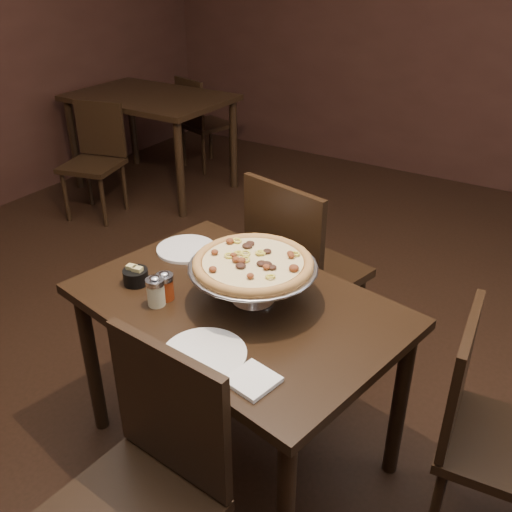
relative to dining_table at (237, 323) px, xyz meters
The scene contains 16 objects.
room 0.78m from the dining_table, 59.86° to the left, with size 6.04×7.04×2.84m.
dining_table is the anchor object (origin of this frame).
background_table 3.02m from the dining_table, 137.24° to the left, with size 1.26×0.84×0.79m.
pizza_stand 0.26m from the dining_table, 35.24° to the left, with size 0.46×0.46×0.19m.
parmesan_shaker 0.32m from the dining_table, 143.79° to the right, with size 0.07×0.07×0.12m.
pepper_flake_shaker 0.30m from the dining_table, 151.79° to the right, with size 0.06×0.06×0.11m.
packet_caddy 0.43m from the dining_table, 165.69° to the right, with size 0.10×0.10×0.07m.
napkin_stack 0.45m from the dining_table, 50.18° to the right, with size 0.13×0.13×0.01m, color white.
plate_left 0.46m from the dining_table, 152.08° to the left, with size 0.25×0.25×0.01m, color white.
plate_near 0.34m from the dining_table, 74.58° to the right, with size 0.27×0.27×0.01m, color white.
serving_spatula 0.25m from the dining_table, 43.44° to the right, with size 0.13×0.13×0.02m.
chair_far 0.67m from the dining_table, 97.36° to the left, with size 0.54×0.54×0.97m.
chair_near 0.68m from the dining_table, 80.10° to the right, with size 0.47×0.47×0.92m.
chair_side 0.92m from the dining_table, ahead, with size 0.44×0.44×0.86m.
bg_chair_far 3.42m from the dining_table, 129.39° to the left, with size 0.48×0.48×0.83m.
bg_chair_near 2.65m from the dining_table, 147.53° to the left, with size 0.48×0.48×0.84m.
Camera 1 is at (0.99, -1.48, 1.87)m, focal length 40.00 mm.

